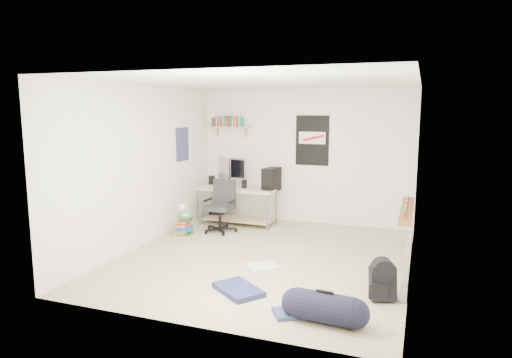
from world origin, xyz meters
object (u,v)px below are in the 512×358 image
(backpack, at_px, (383,283))
(duffel_bag, at_px, (324,309))
(office_chair, at_px, (220,204))
(desk, at_px, (238,205))
(book_stack, at_px, (185,226))

(backpack, xyz_separation_m, duffel_bag, (-0.50, -0.76, -0.06))
(backpack, bearing_deg, office_chair, 126.65)
(desk, height_order, book_stack, desk)
(desk, height_order, duffel_bag, desk)
(office_chair, height_order, duffel_bag, office_chair)
(desk, relative_size, backpack, 3.86)
(desk, xyz_separation_m, office_chair, (-0.10, -0.59, 0.12))
(backpack, height_order, book_stack, backpack)
(desk, height_order, backpack, desk)
(desk, distance_m, office_chair, 0.61)
(office_chair, distance_m, duffel_bag, 3.68)
(backpack, relative_size, book_stack, 0.79)
(desk, distance_m, backpack, 3.83)
(office_chair, xyz_separation_m, book_stack, (-0.47, -0.40, -0.34))
(desk, bearing_deg, backpack, -33.90)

